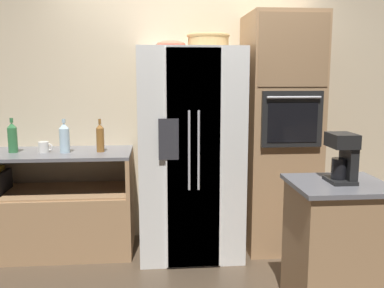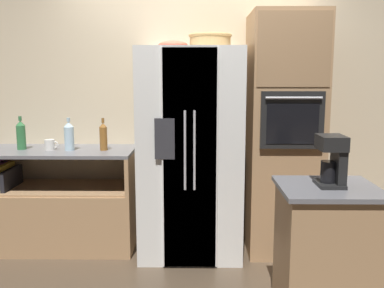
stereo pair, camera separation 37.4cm
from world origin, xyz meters
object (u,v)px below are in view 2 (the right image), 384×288
Objects in this scene: bottle_tall at (103,136)px; coffee_maker at (334,158)px; refrigerator at (191,153)px; wall_oven at (283,134)px; fruit_bowl at (173,45)px; bottle_wide at (21,135)px; wicker_basket at (210,41)px; mug at (50,145)px; bottle_short at (69,136)px.

coffee_maker is at bearing -34.03° from bottle_tall.
refrigerator is 0.81m from bottle_tall.
wall_oven is 7.27× the size of bottle_tall.
refrigerator is 6.24× the size of bottle_tall.
wall_oven is 1.28m from fruit_bowl.
bottle_wide is 0.94× the size of coffee_maker.
refrigerator is 4.84× the size of wicker_basket.
coffee_maker is at bearing -85.59° from wall_oven.
fruit_bowl reaches higher than mug.
bottle_wide reaches higher than bottle_tall.
wicker_basket is at bearing 178.77° from wall_oven.
bottle_wide is 2.43× the size of mug.
bottle_short is at bearing -178.47° from wicker_basket.
refrigerator is at bearing -34.22° from fruit_bowl.
mug is (-0.50, 0.01, -0.08)m from bottle_tall.
mug is at bearing 152.16° from coffee_maker.
bottle_tall is (-0.97, -0.02, -0.85)m from wicker_basket.
fruit_bowl is at bearing 177.39° from wall_oven.
fruit_bowl reaches higher than bottle_wide.
bottle_wide is (-1.57, 0.09, 0.15)m from refrigerator.
bottle_tall is 2.08m from coffee_maker.
refrigerator reaches higher than bottle_short.
bottle_short is at bearing -179.41° from wall_oven.
fruit_bowl is 1.04m from bottle_tall.
mug is (-1.46, -0.01, -0.93)m from wicker_basket.
wicker_basket is (-0.67, 0.01, 0.83)m from wall_oven.
wall_oven is 7.19× the size of bottle_short.
wicker_basket reaches higher than bottle_tall.
refrigerator is at bearing -3.94° from bottle_tall.
bottle_tall is at bearing 2.46° from bottle_short.
wall_oven is 1.17m from coffee_maker.
wicker_basket is 1.29m from bottle_tall.
coffee_maker is at bearing -25.71° from bottle_wide.
wall_oven is 5.64× the size of wicker_basket.
bottle_tall is 0.31m from bottle_short.
bottle_tall is at bearing -175.36° from fruit_bowl.
bottle_tall is 0.99× the size of bottle_short.
bottle_short is (-1.11, 0.04, 0.14)m from refrigerator.
fruit_bowl is 0.84× the size of bottle_wide.
fruit_bowl is at bearing 3.93° from bottle_short.
wall_oven is 6.56× the size of coffee_maker.
fruit_bowl is (-0.16, 0.11, 0.96)m from refrigerator.
bottle_short is 0.21m from mug.
bottle_short reaches higher than mug.
bottle_short is at bearing -6.13° from bottle_wide.
fruit_bowl reaches higher than bottle_tall.
coffee_maker reaches higher than bottle_tall.
fruit_bowl reaches higher than coffee_maker.
coffee_maker is (2.22, -1.17, 0.11)m from mug.
bottle_wide is (-2.40, 0.03, -0.01)m from wall_oven.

